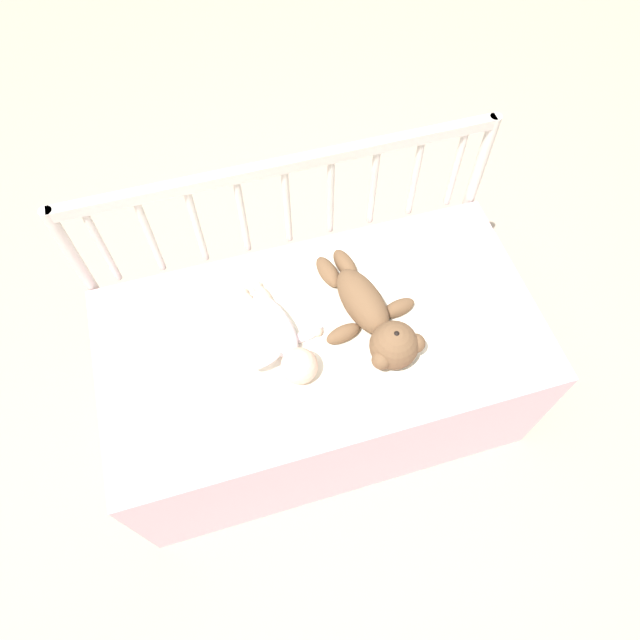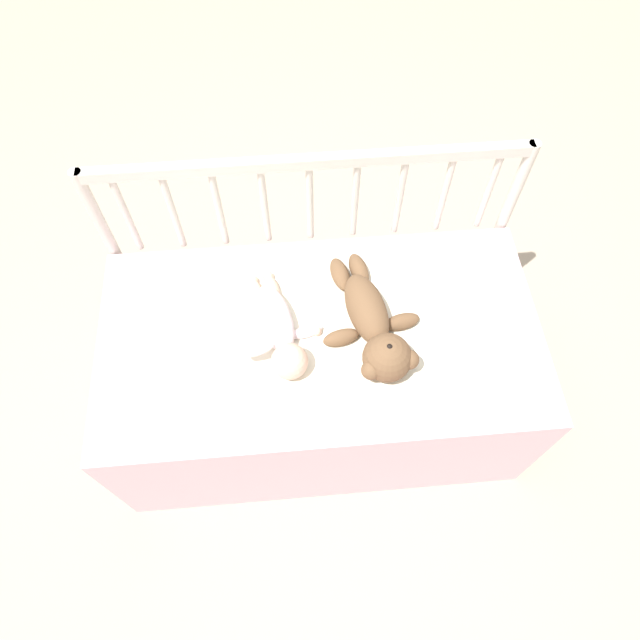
# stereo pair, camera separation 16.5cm
# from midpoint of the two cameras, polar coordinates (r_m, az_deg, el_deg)

# --- Properties ---
(ground_plane) EXTENTS (12.00, 12.00, 0.00)m
(ground_plane) POSITION_cam_midpoint_polar(r_m,az_deg,el_deg) (2.18, -2.09, -8.39)
(ground_plane) COLOR tan
(crib_mattress) EXTENTS (1.32, 0.70, 0.54)m
(crib_mattress) POSITION_cam_midpoint_polar(r_m,az_deg,el_deg) (1.93, -2.34, -5.43)
(crib_mattress) COLOR #EDB7C6
(crib_mattress) RESTS_ON ground_plane
(crib_rail) EXTENTS (1.32, 0.04, 0.88)m
(crib_rail) POSITION_cam_midpoint_polar(r_m,az_deg,el_deg) (1.83, -5.83, 9.70)
(crib_rail) COLOR beige
(crib_rail) RESTS_ON ground_plane
(blanket) EXTENTS (0.79, 0.55, 0.01)m
(blanket) POSITION_cam_midpoint_polar(r_m,az_deg,el_deg) (1.71, -2.40, -0.25)
(blanket) COLOR silver
(blanket) RESTS_ON crib_mattress
(teddy_bear) EXTENTS (0.30, 0.47, 0.14)m
(teddy_bear) POSITION_cam_midpoint_polar(r_m,az_deg,el_deg) (1.65, 2.60, -0.04)
(teddy_bear) COLOR brown
(teddy_bear) RESTS_ON crib_mattress
(baby) EXTENTS (0.25, 0.39, 0.11)m
(baby) POSITION_cam_midpoint_polar(r_m,az_deg,el_deg) (1.65, -6.82, -1.91)
(baby) COLOR white
(baby) RESTS_ON crib_mattress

